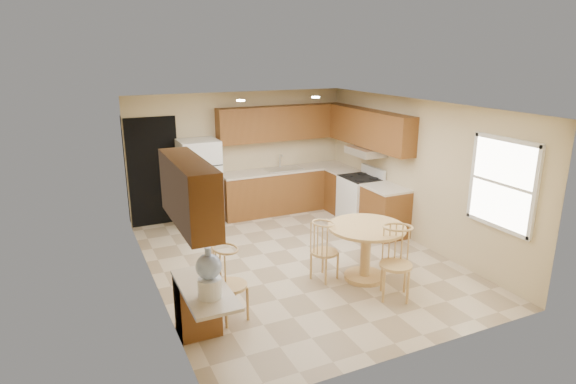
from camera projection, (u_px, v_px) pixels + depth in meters
name	position (u px, v px, depth m)	size (l,w,h in m)	color
floor	(299.00, 261.00, 7.79)	(5.50, 5.50, 0.00)	#C4AF8E
ceiling	(300.00, 105.00, 7.08)	(4.50, 5.50, 0.02)	white
wall_back	(240.00, 154.00, 9.83)	(4.50, 0.02, 2.50)	#CBB689
wall_front	(415.00, 251.00, 5.04)	(4.50, 0.02, 2.50)	#CBB689
wall_left	(151.00, 206.00, 6.53)	(0.02, 5.50, 2.50)	#CBB689
wall_right	(415.00, 172.00, 8.35)	(0.02, 5.50, 2.50)	#CBB689
doorway	(154.00, 172.00, 9.16)	(0.90, 0.02, 2.10)	black
base_cab_back	(285.00, 191.00, 10.15)	(2.75, 0.60, 0.87)	brown
counter_back	(285.00, 170.00, 10.02)	(2.75, 0.63, 0.04)	beige
base_cab_right_a	(343.00, 192.00, 10.07)	(0.60, 0.59, 0.87)	brown
counter_right_a	(344.00, 171.00, 9.94)	(0.63, 0.59, 0.04)	beige
base_cab_right_b	(385.00, 212.00, 8.80)	(0.60, 0.80, 0.87)	brown
counter_right_b	(386.00, 188.00, 8.68)	(0.63, 0.80, 0.04)	beige
upper_cab_back	(282.00, 123.00, 9.87)	(2.75, 0.33, 0.70)	brown
upper_cab_right	(370.00, 128.00, 9.16)	(0.33, 2.42, 0.70)	brown
upper_cab_left	(189.00, 192.00, 5.03)	(0.33, 1.40, 0.70)	brown
sink	(284.00, 169.00, 10.01)	(0.78, 0.44, 0.01)	silver
range_hood	(366.00, 151.00, 9.22)	(0.50, 0.76, 0.14)	silver
desk_pedestal	(198.00, 305.00, 5.73)	(0.48, 0.42, 0.72)	brown
desk_top	(205.00, 289.00, 5.29)	(0.50, 1.20, 0.04)	beige
window	(503.00, 184.00, 6.66)	(0.06, 1.12, 1.30)	white
can_light_a	(241.00, 100.00, 7.93)	(0.14, 0.14, 0.02)	white
can_light_b	(316.00, 97.00, 8.50)	(0.14, 0.14, 0.02)	white
refrigerator	(200.00, 183.00, 9.26)	(0.73, 0.72, 1.67)	white
stove	(360.00, 199.00, 9.46)	(0.65, 0.76, 1.09)	white
dining_table	(366.00, 244.00, 7.04)	(1.13, 1.13, 0.84)	tan
chair_table_a	(328.00, 247.00, 6.97)	(0.40, 0.51, 0.89)	tan
chair_table_b	(401.00, 259.00, 6.40)	(0.45, 0.52, 1.01)	tan
chair_desk	(232.00, 279.00, 5.87)	(0.43, 0.56, 0.97)	tan
water_crock	(209.00, 275.00, 5.02)	(0.27, 0.27, 0.57)	white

